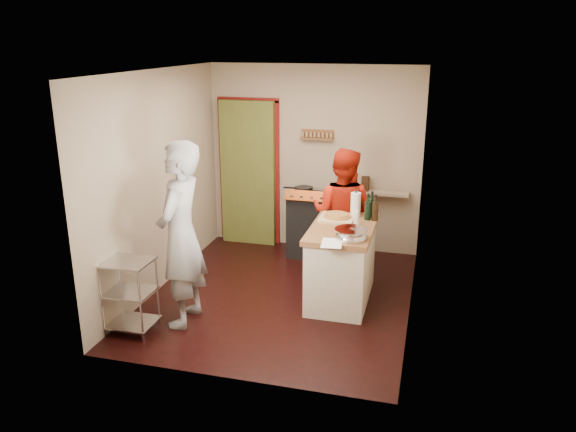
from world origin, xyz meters
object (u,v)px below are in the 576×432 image
object	(u,v)px
stove	(311,224)
person_red	(342,214)
person_stripe	(181,235)
wire_shelving	(130,293)
island	(342,261)

from	to	relation	value
stove	person_red	size ratio (longest dim) A/B	0.60
person_stripe	person_red	xyz separation A→B (m)	(1.42, 1.64, -0.16)
wire_shelving	island	xyz separation A→B (m)	(1.98, 1.30, 0.04)
wire_shelving	person_red	distance (m)	2.75
person_stripe	island	bearing A→B (deg)	119.55
wire_shelving	island	bearing A→B (deg)	33.28
island	person_red	distance (m)	0.79
wire_shelving	person_stripe	xyz separation A→B (m)	(0.44, 0.35, 0.55)
island	person_red	size ratio (longest dim) A/B	0.80
island	wire_shelving	bearing A→B (deg)	-146.72
person_stripe	person_red	size ratio (longest dim) A/B	1.19
stove	person_stripe	size ratio (longest dim) A/B	0.51
island	person_stripe	size ratio (longest dim) A/B	0.67
stove	island	bearing A→B (deg)	-63.75
stove	wire_shelving	world-z (taller)	stove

